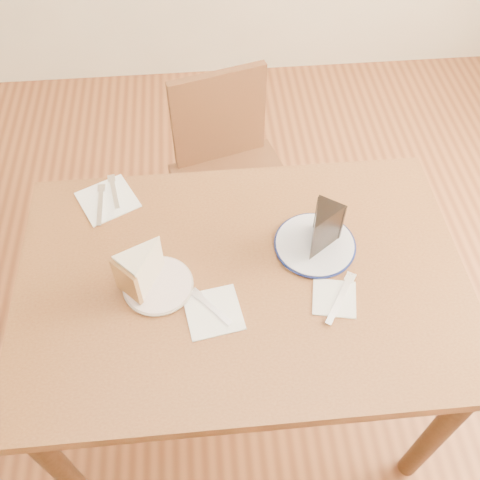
# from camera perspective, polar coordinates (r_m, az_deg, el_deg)

# --- Properties ---
(ground) EXTENTS (4.00, 4.00, 0.00)m
(ground) POSITION_cam_1_polar(r_m,az_deg,el_deg) (2.09, 0.17, -15.34)
(ground) COLOR #512815
(ground) RESTS_ON ground
(table) EXTENTS (1.20, 0.80, 0.75)m
(table) POSITION_cam_1_polar(r_m,az_deg,el_deg) (1.51, 0.23, -5.93)
(table) COLOR #482713
(table) RESTS_ON ground
(chair_far) EXTENTS (0.52, 0.52, 0.85)m
(chair_far) POSITION_cam_1_polar(r_m,az_deg,el_deg) (2.04, -0.87, 6.70)
(chair_far) COLOR #391E11
(chair_far) RESTS_ON ground
(plate_cream) EXTENTS (0.18, 0.18, 0.01)m
(plate_cream) POSITION_cam_1_polar(r_m,az_deg,el_deg) (1.42, -8.72, -4.80)
(plate_cream) COLOR silver
(plate_cream) RESTS_ON table
(plate_navy) EXTENTS (0.22, 0.22, 0.01)m
(plate_navy) POSITION_cam_1_polar(r_m,az_deg,el_deg) (1.49, 7.98, -0.50)
(plate_navy) COLOR silver
(plate_navy) RESTS_ON table
(carrot_cake) EXTENTS (0.14, 0.14, 0.11)m
(carrot_cake) POSITION_cam_1_polar(r_m,az_deg,el_deg) (1.38, -10.04, -2.78)
(carrot_cake) COLOR beige
(carrot_cake) RESTS_ON plate_cream
(chocolate_cake) EXTENTS (0.13, 0.13, 0.12)m
(chocolate_cake) POSITION_cam_1_polar(r_m,az_deg,el_deg) (1.44, 8.56, 0.83)
(chocolate_cake) COLOR black
(chocolate_cake) RESTS_ON plate_navy
(napkin_cream) EXTENTS (0.16, 0.16, 0.00)m
(napkin_cream) POSITION_cam_1_polar(r_m,az_deg,el_deg) (1.37, -2.84, -7.67)
(napkin_cream) COLOR white
(napkin_cream) RESTS_ON table
(napkin_navy) EXTENTS (0.13, 0.13, 0.00)m
(napkin_navy) POSITION_cam_1_polar(r_m,az_deg,el_deg) (1.41, 10.03, -6.12)
(napkin_navy) COLOR white
(napkin_navy) RESTS_ON table
(napkin_spare) EXTENTS (0.21, 0.21, 0.00)m
(napkin_spare) POSITION_cam_1_polar(r_m,az_deg,el_deg) (1.64, -13.93, 4.19)
(napkin_spare) COLOR white
(napkin_spare) RESTS_ON table
(fork_cream) EXTENTS (0.10, 0.12, 0.00)m
(fork_cream) POSITION_cam_1_polar(r_m,az_deg,el_deg) (1.37, -3.08, -7.17)
(fork_cream) COLOR silver
(fork_cream) RESTS_ON napkin_cream
(knife_navy) EXTENTS (0.11, 0.15, 0.00)m
(knife_navy) POSITION_cam_1_polar(r_m,az_deg,el_deg) (1.41, 10.64, -6.13)
(knife_navy) COLOR white
(knife_navy) RESTS_ON napkin_navy
(fork_spare) EXTENTS (0.04, 0.14, 0.00)m
(fork_spare) POSITION_cam_1_polar(r_m,az_deg,el_deg) (1.65, -13.27, 5.01)
(fork_spare) COLOR silver
(fork_spare) RESTS_ON napkin_spare
(knife_spare) EXTENTS (0.02, 0.16, 0.00)m
(knife_spare) POSITION_cam_1_polar(r_m,az_deg,el_deg) (1.62, -14.68, 3.63)
(knife_spare) COLOR silver
(knife_spare) RESTS_ON napkin_spare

